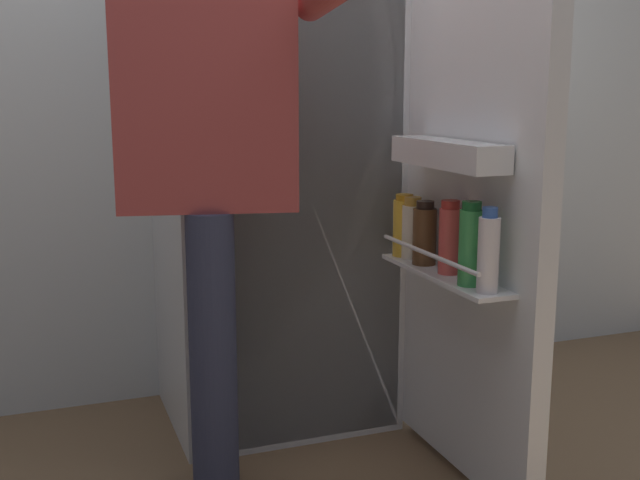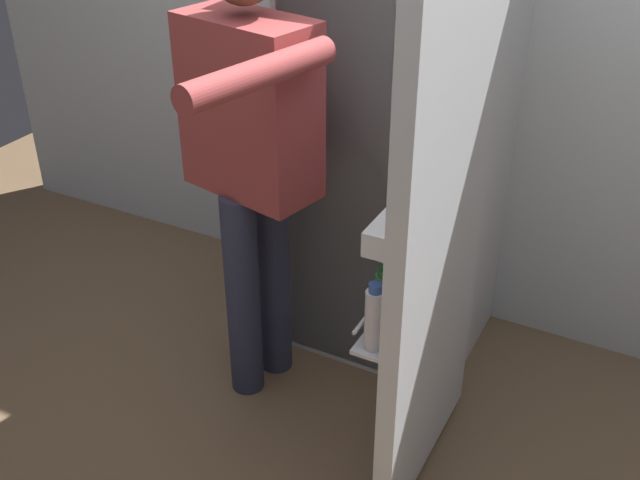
% 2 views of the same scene
% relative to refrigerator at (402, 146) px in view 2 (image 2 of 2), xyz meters
% --- Properties ---
extents(ground_plane, '(5.71, 5.71, 0.00)m').
position_rel_refrigerator_xyz_m(ground_plane, '(-0.03, -0.47, -0.85)').
color(ground_plane, brown).
extents(kitchen_wall, '(4.40, 0.10, 2.43)m').
position_rel_refrigerator_xyz_m(kitchen_wall, '(-0.03, 0.39, 0.36)').
color(kitchen_wall, silver).
rests_on(kitchen_wall, ground_plane).
extents(refrigerator, '(0.75, 1.23, 1.70)m').
position_rel_refrigerator_xyz_m(refrigerator, '(0.00, 0.00, 0.00)').
color(refrigerator, silver).
rests_on(refrigerator, ground_plane).
extents(person, '(0.54, 0.79, 1.59)m').
position_rel_refrigerator_xyz_m(person, '(-0.34, -0.42, 0.10)').
color(person, '#2D334C').
rests_on(person, ground_plane).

